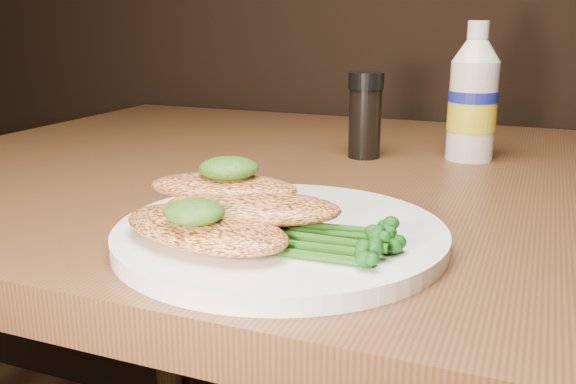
% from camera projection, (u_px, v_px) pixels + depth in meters
% --- Properties ---
extents(plate, '(0.26, 0.26, 0.01)m').
position_uv_depth(plate, '(280.00, 235.00, 0.50)').
color(plate, white).
rests_on(plate, dining_table).
extents(chicken_front, '(0.16, 0.11, 0.02)m').
position_uv_depth(chicken_front, '(205.00, 228.00, 0.46)').
color(chicken_front, '#F9974F').
rests_on(chicken_front, plate).
extents(chicken_mid, '(0.15, 0.09, 0.02)m').
position_uv_depth(chicken_mid, '(253.00, 207.00, 0.48)').
color(chicken_mid, '#F9974F').
rests_on(chicken_mid, plate).
extents(chicken_back, '(0.13, 0.08, 0.02)m').
position_uv_depth(chicken_back, '(223.00, 187.00, 0.51)').
color(chicken_back, '#F9974F').
rests_on(chicken_back, plate).
extents(pesto_front, '(0.05, 0.05, 0.02)m').
position_uv_depth(pesto_front, '(194.00, 212.00, 0.44)').
color(pesto_front, '#133407').
rests_on(pesto_front, chicken_front).
extents(pesto_back, '(0.06, 0.06, 0.02)m').
position_uv_depth(pesto_back, '(229.00, 168.00, 0.51)').
color(pesto_back, '#133407').
rests_on(pesto_back, chicken_back).
extents(broccolini_bundle, '(0.14, 0.12, 0.02)m').
position_uv_depth(broccolini_bundle, '(316.00, 235.00, 0.45)').
color(broccolini_bundle, '#1F4D10').
rests_on(broccolini_bundle, plate).
extents(mayo_bottle, '(0.07, 0.07, 0.17)m').
position_uv_depth(mayo_bottle, '(474.00, 92.00, 0.78)').
color(mayo_bottle, '#F4E5CF').
rests_on(mayo_bottle, dining_table).
extents(pepper_grinder, '(0.05, 0.05, 0.11)m').
position_uv_depth(pepper_grinder, '(365.00, 115.00, 0.80)').
color(pepper_grinder, black).
rests_on(pepper_grinder, dining_table).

